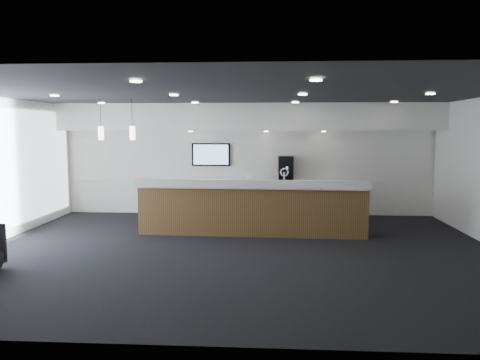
{
  "coord_description": "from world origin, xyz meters",
  "views": [
    {
      "loc": [
        0.6,
        -8.78,
        2.32
      ],
      "look_at": [
        -0.04,
        1.3,
        1.24
      ],
      "focal_mm": 35.0,
      "sensor_mm": 36.0,
      "label": 1
    }
  ],
  "objects": [
    {
      "name": "cup_5",
      "position": [
        1.17,
        3.53,
        1.0
      ],
      "size": [
        0.11,
        0.11,
        0.1
      ],
      "primitive_type": "imported",
      "rotation": [
        0.0,
        0.0,
        3.23
      ],
      "color": "white",
      "rests_on": "back_credenza"
    },
    {
      "name": "ceiling",
      "position": [
        0.0,
        0.0,
        3.0
      ],
      "size": [
        10.0,
        8.0,
        0.02
      ],
      "primitive_type": "cube",
      "color": "black",
      "rests_on": "back_wall"
    },
    {
      "name": "wall_tv",
      "position": [
        -1.0,
        3.91,
        1.65
      ],
      "size": [
        1.05,
        0.08,
        0.62
      ],
      "color": "black",
      "rests_on": "back_wall"
    },
    {
      "name": "cup_7",
      "position": [
        0.89,
        3.53,
        1.0
      ],
      "size": [
        0.12,
        0.12,
        0.1
      ],
      "primitive_type": "imported",
      "rotation": [
        0.0,
        0.0,
        4.52
      ],
      "color": "white",
      "rests_on": "back_credenza"
    },
    {
      "name": "info_sign_right",
      "position": [
        0.86,
        3.53,
        1.07
      ],
      "size": [
        0.18,
        0.02,
        0.24
      ],
      "primitive_type": "cube",
      "rotation": [
        0.0,
        0.0,
        -0.01
      ],
      "color": "white",
      "rests_on": "back_credenza"
    },
    {
      "name": "ceiling_can_lights",
      "position": [
        0.0,
        0.0,
        2.97
      ],
      "size": [
        7.0,
        5.0,
        0.02
      ],
      "primitive_type": null,
      "color": "white",
      "rests_on": "ceiling"
    },
    {
      "name": "back_credenza",
      "position": [
        -0.0,
        3.64,
        0.48
      ],
      "size": [
        5.06,
        0.66,
        0.95
      ],
      "color": "gray",
      "rests_on": "ground"
    },
    {
      "name": "cup_1",
      "position": [
        1.73,
        3.53,
        1.0
      ],
      "size": [
        0.14,
        0.14,
        0.1
      ],
      "primitive_type": "imported",
      "rotation": [
        0.0,
        0.0,
        0.65
      ],
      "color": "white",
      "rests_on": "back_credenza"
    },
    {
      "name": "back_wall",
      "position": [
        0.0,
        4.0,
        1.5
      ],
      "size": [
        10.0,
        0.02,
        3.0
      ],
      "primitive_type": "cube",
      "color": "white",
      "rests_on": "ground"
    },
    {
      "name": "ground",
      "position": [
        0.0,
        0.0,
        0.0
      ],
      "size": [
        10.0,
        10.0,
        0.0
      ],
      "primitive_type": "plane",
      "color": "black",
      "rests_on": "ground"
    },
    {
      "name": "pendant_left",
      "position": [
        -2.4,
        0.8,
        2.25
      ],
      "size": [
        0.12,
        0.12,
        0.3
      ],
      "primitive_type": "cylinder",
      "color": "beige",
      "rests_on": "ceiling"
    },
    {
      "name": "cup_2",
      "position": [
        1.59,
        3.53,
        1.0
      ],
      "size": [
        0.13,
        0.13,
        0.1
      ],
      "primitive_type": "imported",
      "rotation": [
        0.0,
        0.0,
        1.29
      ],
      "color": "white",
      "rests_on": "back_credenza"
    },
    {
      "name": "cup_4",
      "position": [
        1.31,
        3.53,
        1.0
      ],
      "size": [
        0.14,
        0.14,
        0.1
      ],
      "primitive_type": "imported",
      "rotation": [
        0.0,
        0.0,
        2.58
      ],
      "color": "white",
      "rests_on": "back_credenza"
    },
    {
      "name": "cup_3",
      "position": [
        1.45,
        3.53,
        1.0
      ],
      "size": [
        0.13,
        0.13,
        0.1
      ],
      "primitive_type": "imported",
      "rotation": [
        0.0,
        0.0,
        1.94
      ],
      "color": "white",
      "rests_on": "back_credenza"
    },
    {
      "name": "info_sign_left",
      "position": [
        0.04,
        3.58,
        1.05
      ],
      "size": [
        0.15,
        0.07,
        0.2
      ],
      "primitive_type": "cube",
      "rotation": [
        0.0,
        0.0,
        -0.35
      ],
      "color": "white",
      "rests_on": "back_credenza"
    },
    {
      "name": "soffit_bulkhead",
      "position": [
        0.0,
        3.55,
        2.65
      ],
      "size": [
        10.0,
        0.9,
        0.7
      ],
      "primitive_type": "cube",
      "color": "white",
      "rests_on": "back_wall"
    },
    {
      "name": "cup_0",
      "position": [
        1.87,
        3.53,
        1.0
      ],
      "size": [
        0.1,
        0.1,
        0.1
      ],
      "primitive_type": "imported",
      "color": "white",
      "rests_on": "back_credenza"
    },
    {
      "name": "pendant_right",
      "position": [
        -3.1,
        0.8,
        2.25
      ],
      "size": [
        0.12,
        0.12,
        0.3
      ],
      "primitive_type": "cylinder",
      "color": "beige",
      "rests_on": "ceiling"
    },
    {
      "name": "alcove_panel",
      "position": [
        0.0,
        3.97,
        1.6
      ],
      "size": [
        9.8,
        0.06,
        1.4
      ],
      "primitive_type": "cube",
      "color": "white",
      "rests_on": "back_wall"
    },
    {
      "name": "coffee_machine",
      "position": [
        1.02,
        3.66,
        1.29
      ],
      "size": [
        0.4,
        0.52,
        0.68
      ],
      "rotation": [
        0.0,
        0.0,
        0.03
      ],
      "color": "black",
      "rests_on": "back_credenza"
    },
    {
      "name": "cup_6",
      "position": [
        1.03,
        3.53,
        1.0
      ],
      "size": [
        0.14,
        0.14,
        0.1
      ],
      "primitive_type": "imported",
      "rotation": [
        0.0,
        0.0,
        3.87
      ],
      "color": "white",
      "rests_on": "back_credenza"
    },
    {
      "name": "service_counter",
      "position": [
        0.21,
        1.51,
        0.58
      ],
      "size": [
        5.11,
        1.03,
        1.49
      ],
      "rotation": [
        0.0,
        0.0,
        -0.04
      ],
      "color": "#4B3019",
      "rests_on": "ground"
    }
  ]
}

